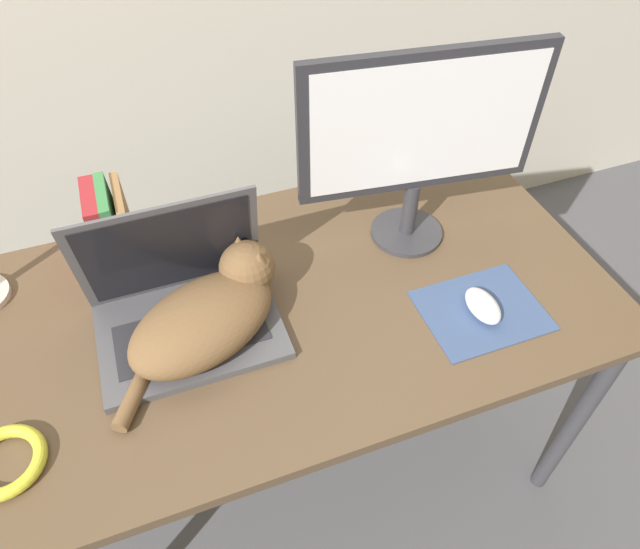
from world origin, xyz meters
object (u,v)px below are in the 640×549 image
Objects in this scene: laptop at (184,306)px; cable_coil at (5,462)px; cat at (211,312)px; book_row at (112,228)px; external_monitor at (421,138)px; computer_mouse at (483,306)px.

cable_coil is (-0.36, -0.21, -0.04)m from laptop.
book_row is at bearing 118.19° from cat.
book_row is 1.41× the size of cable_coil.
external_monitor reaches higher than laptop.
book_row is (-0.71, 0.44, 0.08)m from computer_mouse.
computer_mouse is at bearing -31.50° from book_row.
laptop reaches higher than computer_mouse.
computer_mouse is at bearing -17.56° from laptop.
cat reaches higher than computer_mouse.
cat is at bearing -43.85° from laptop.
laptop is 2.61× the size of cable_coil.
external_monitor is (0.51, 0.14, 0.21)m from cat.
book_row is at bearing 113.85° from laptop.
cat is 0.57m from external_monitor.
cat is 0.58m from computer_mouse.
cat is (0.05, -0.05, 0.01)m from laptop.
external_monitor is 3.72× the size of cable_coil.
computer_mouse is 0.74× the size of cable_coil.
external_monitor is 2.64× the size of book_row.
laptop reaches higher than book_row.
external_monitor reaches higher than computer_mouse.
cable_coil is (-0.41, -0.16, -0.05)m from cat.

